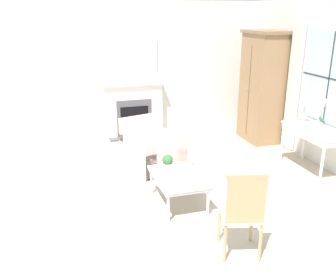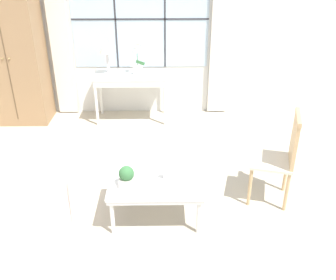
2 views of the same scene
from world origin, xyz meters
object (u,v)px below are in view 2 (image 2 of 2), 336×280
at_px(table_lamp, 107,48).
at_px(potted_orchid, 138,62).
at_px(pillar_candle, 167,173).
at_px(armoire, 12,51).
at_px(coffee_table, 156,184).
at_px(potted_plant_small, 127,176).
at_px(side_chair_wooden, 282,153).
at_px(console_table, 131,79).
at_px(armchair_upholstered, 16,195).

distance_m(table_lamp, potted_orchid, 0.51).
xyz_separation_m(potted_orchid, pillar_candle, (0.42, -2.45, -0.46)).
xyz_separation_m(armoire, coffee_table, (2.19, -2.51, -0.73)).
xyz_separation_m(potted_plant_small, pillar_candle, (0.40, 0.10, -0.04)).
xyz_separation_m(potted_orchid, side_chair_wooden, (1.64, -2.21, -0.37)).
height_order(potted_orchid, potted_plant_small, potted_orchid).
relative_size(console_table, side_chair_wooden, 1.11).
bearing_deg(pillar_candle, armchair_upholstered, -178.42).
height_order(potted_orchid, side_chair_wooden, potted_orchid).
height_order(armchair_upholstered, coffee_table, armchair_upholstered).
height_order(potted_orchid, armchair_upholstered, potted_orchid).
xyz_separation_m(armoire, side_chair_wooden, (3.53, -2.24, -0.54)).
bearing_deg(potted_orchid, pillar_candle, -80.31).
relative_size(potted_orchid, potted_plant_small, 2.56).
bearing_deg(table_lamp, console_table, -0.27).
bearing_deg(pillar_candle, coffee_table, -164.28).
distance_m(armchair_upholstered, potted_plant_small, 1.17).
xyz_separation_m(armoire, potted_plant_small, (1.91, -2.58, -0.59)).
distance_m(console_table, armchair_upholstered, 2.74).
bearing_deg(armoire, potted_plant_small, -53.54).
relative_size(armoire, console_table, 1.95).
xyz_separation_m(table_lamp, armchair_upholstered, (-0.66, -2.52, -0.89)).
xyz_separation_m(potted_orchid, coffee_table, (0.30, -2.48, -0.57)).
relative_size(table_lamp, side_chair_wooden, 0.51).
bearing_deg(console_table, armoire, 179.86).
distance_m(coffee_table, pillar_candle, 0.16).
distance_m(console_table, pillar_candle, 2.54).
bearing_deg(armchair_upholstered, coffee_table, 0.40).
bearing_deg(coffee_table, pillar_candle, 15.72).
height_order(armoire, table_lamp, armoire).
xyz_separation_m(armchair_upholstered, pillar_candle, (1.54, 0.04, 0.22)).
bearing_deg(armchair_upholstered, table_lamp, 75.26).
relative_size(console_table, table_lamp, 2.18).
xyz_separation_m(potted_orchid, armchair_upholstered, (-1.12, -2.49, -0.68)).
bearing_deg(coffee_table, potted_orchid, 96.95).
bearing_deg(armoire, console_table, -0.14).
xyz_separation_m(console_table, potted_orchid, (0.12, -0.02, 0.28)).
relative_size(side_chair_wooden, pillar_candle, 6.93).
bearing_deg(coffee_table, armoire, 131.07).
distance_m(table_lamp, armchair_upholstered, 2.75).
bearing_deg(side_chair_wooden, console_table, 128.22).
relative_size(potted_orchid, pillar_candle, 3.57).
height_order(armoire, coffee_table, armoire).
height_order(armoire, armchair_upholstered, armoire).
distance_m(potted_orchid, potted_plant_small, 2.58).
xyz_separation_m(console_table, potted_plant_small, (0.14, -2.57, -0.14)).
relative_size(armoire, table_lamp, 4.25).
distance_m(console_table, table_lamp, 0.60).
bearing_deg(pillar_candle, table_lamp, 109.50).
height_order(console_table, potted_plant_small, console_table).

